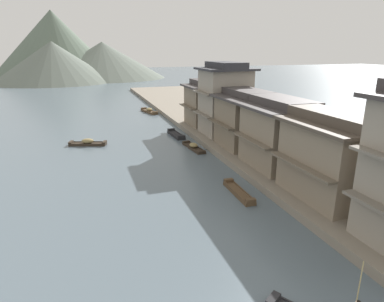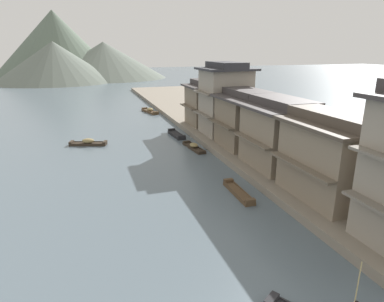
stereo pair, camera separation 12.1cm
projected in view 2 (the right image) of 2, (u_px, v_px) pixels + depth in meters
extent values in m
cube|color=gray|center=(259.00, 132.00, 43.67)|extent=(18.00, 110.00, 0.63)
cube|color=#232326|center=(272.00, 300.00, 14.37)|extent=(0.90, 0.76, 0.25)
cylinder|color=tan|center=(356.00, 297.00, 12.22)|extent=(0.04, 0.04, 3.00)
cube|color=brown|center=(238.00, 193.00, 25.66)|extent=(0.94, 4.32, 0.28)
cube|color=brown|center=(228.00, 180.00, 27.41)|extent=(0.76, 0.38, 0.25)
cube|color=brown|center=(250.00, 201.00, 23.75)|extent=(0.76, 0.38, 0.25)
cube|color=brown|center=(234.00, 191.00, 25.50)|extent=(0.16, 3.81, 0.08)
cube|color=brown|center=(243.00, 190.00, 25.71)|extent=(0.16, 3.81, 0.08)
cube|color=#33281E|center=(88.00, 144.00, 38.90)|extent=(4.38, 2.36, 0.24)
cube|color=#33281E|center=(105.00, 142.00, 38.84)|extent=(0.65, 1.06, 0.22)
cube|color=#33281E|center=(71.00, 142.00, 38.82)|extent=(0.65, 1.06, 0.22)
cube|color=#33281E|center=(89.00, 142.00, 39.34)|extent=(3.58, 1.22, 0.08)
cube|color=#33281E|center=(87.00, 144.00, 38.36)|extent=(3.58, 1.22, 0.08)
ellipsoid|color=olive|center=(88.00, 141.00, 38.78)|extent=(1.64, 1.38, 0.55)
cube|color=brown|center=(150.00, 112.00, 58.85)|extent=(2.23, 5.28, 0.29)
cube|color=brown|center=(144.00, 108.00, 60.77)|extent=(1.06, 0.57, 0.26)
cube|color=brown|center=(156.00, 112.00, 56.78)|extent=(1.06, 0.57, 0.26)
cube|color=brown|center=(147.00, 111.00, 58.54)|extent=(1.11, 4.57, 0.08)
cube|color=brown|center=(153.00, 110.00, 59.05)|extent=(1.11, 4.57, 0.08)
ellipsoid|color=olive|center=(150.00, 109.00, 58.73)|extent=(1.29, 1.60, 0.55)
cube|color=#33281E|center=(194.00, 148.00, 37.44)|extent=(1.39, 4.67, 0.19)
cube|color=#33281E|center=(187.00, 142.00, 39.27)|extent=(0.90, 0.44, 0.17)
cube|color=#33281E|center=(202.00, 152.00, 35.50)|extent=(0.90, 0.44, 0.17)
cube|color=#33281E|center=(190.00, 147.00, 37.23)|extent=(0.46, 4.09, 0.08)
cube|color=#33281E|center=(197.00, 146.00, 37.57)|extent=(0.46, 4.09, 0.08)
ellipsoid|color=olive|center=(194.00, 145.00, 37.34)|extent=(0.98, 1.30, 0.48)
cube|color=#232326|center=(177.00, 135.00, 42.85)|extent=(1.32, 4.39, 0.30)
cube|color=#232326|center=(172.00, 130.00, 44.56)|extent=(0.97, 0.42, 0.27)
cube|color=#232326|center=(182.00, 137.00, 40.98)|extent=(0.97, 0.42, 0.27)
cube|color=#232326|center=(173.00, 134.00, 42.62)|extent=(0.32, 3.83, 0.08)
cube|color=#232326|center=(180.00, 133.00, 42.97)|extent=(0.32, 3.83, 0.08)
cube|color=gray|center=(330.00, 162.00, 23.17)|extent=(4.33, 6.51, 5.20)
cube|color=#6E6151|center=(299.00, 166.00, 22.42)|extent=(0.70, 6.51, 0.16)
cube|color=#4C4238|center=(335.00, 124.00, 22.36)|extent=(5.23, 7.41, 0.24)
cube|color=#4C4238|center=(336.00, 117.00, 22.22)|extent=(2.60, 7.41, 0.70)
cube|color=gray|center=(280.00, 138.00, 29.64)|extent=(5.22, 6.01, 5.20)
cube|color=#6E6151|center=(251.00, 140.00, 28.77)|extent=(0.70, 6.01, 0.16)
cube|color=#3D3838|center=(283.00, 107.00, 28.84)|extent=(6.12, 6.91, 0.24)
cube|color=#3D3838|center=(283.00, 102.00, 28.70)|extent=(3.13, 6.91, 0.70)
cube|color=#7F705B|center=(246.00, 122.00, 35.73)|extent=(5.19, 5.46, 5.20)
cube|color=brown|center=(221.00, 124.00, 34.85)|extent=(0.70, 5.46, 0.16)
cube|color=#3D3838|center=(247.00, 97.00, 34.92)|extent=(6.09, 6.36, 0.24)
cube|color=#3D3838|center=(247.00, 93.00, 34.78)|extent=(3.12, 6.36, 0.70)
cube|color=gray|center=(225.00, 103.00, 40.55)|extent=(5.20, 5.09, 7.80)
cube|color=gray|center=(202.00, 115.00, 40.06)|extent=(0.70, 5.09, 0.16)
cube|color=gray|center=(203.00, 93.00, 39.29)|extent=(0.70, 5.09, 0.16)
cube|color=#2D2D33|center=(226.00, 69.00, 39.36)|extent=(6.10, 5.99, 0.24)
cube|color=#2D2D33|center=(226.00, 65.00, 39.22)|extent=(3.12, 5.99, 0.70)
cube|color=#7F705B|center=(207.00, 106.00, 46.28)|extent=(4.82, 5.38, 5.20)
cube|color=brown|center=(188.00, 107.00, 45.46)|extent=(0.70, 5.38, 0.16)
cube|color=#3D3838|center=(207.00, 86.00, 45.47)|extent=(5.72, 6.28, 0.24)
cube|color=#3D3838|center=(207.00, 83.00, 45.34)|extent=(2.89, 6.28, 0.70)
cone|color=#5B6B5B|center=(55.00, 44.00, 127.42)|extent=(47.52, 47.52, 25.00)
cone|color=slate|center=(104.00, 60.00, 128.09)|extent=(47.36, 47.36, 13.49)
cone|color=slate|center=(55.00, 62.00, 111.97)|extent=(39.81, 39.81, 13.35)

